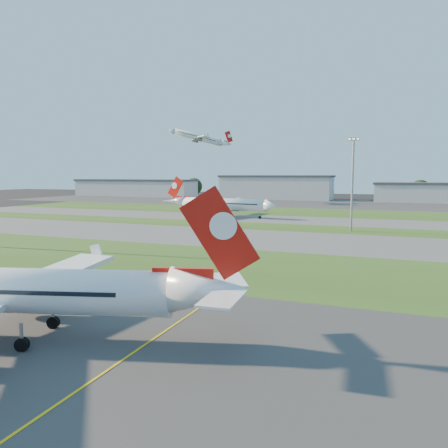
% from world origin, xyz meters
% --- Properties ---
extents(grass_strip_a, '(300.00, 34.00, 0.01)m').
position_xyz_m(grass_strip_a, '(0.00, 52.00, 0.01)').
color(grass_strip_a, '#2F4617').
rests_on(grass_strip_a, ground).
extents(taxiway_a, '(300.00, 32.00, 0.01)m').
position_xyz_m(taxiway_a, '(0.00, 85.00, 0.01)').
color(taxiway_a, '#515154').
rests_on(taxiway_a, ground).
extents(grass_strip_b, '(300.00, 18.00, 0.01)m').
position_xyz_m(grass_strip_b, '(0.00, 110.00, 0.01)').
color(grass_strip_b, '#2F4617').
rests_on(grass_strip_b, ground).
extents(taxiway_b, '(300.00, 26.00, 0.01)m').
position_xyz_m(taxiway_b, '(0.00, 132.00, 0.01)').
color(taxiway_b, '#515154').
rests_on(taxiway_b, ground).
extents(grass_strip_c, '(300.00, 40.00, 0.01)m').
position_xyz_m(grass_strip_c, '(0.00, 165.00, 0.01)').
color(grass_strip_c, '#2F4617').
rests_on(grass_strip_c, ground).
extents(apron_far, '(400.00, 80.00, 0.01)m').
position_xyz_m(apron_far, '(0.00, 225.00, 0.01)').
color(apron_far, '#333335').
rests_on(apron_far, ground).
extents(airliner_parked, '(41.19, 34.63, 13.19)m').
position_xyz_m(airliner_parked, '(-8.82, 12.97, 4.63)').
color(airliner_parked, white).
rests_on(airliner_parked, ground).
extents(airliner_taxiing, '(42.73, 36.01, 13.38)m').
position_xyz_m(airliner_taxiing, '(-33.75, 133.74, 4.70)').
color(airliner_taxiing, white).
rests_on(airliner_taxiing, ground).
extents(airliner_departing, '(29.10, 25.31, 10.76)m').
position_xyz_m(airliner_departing, '(-79.73, 212.79, 36.66)').
color(airliner_departing, white).
extents(light_mast_centre, '(3.20, 0.70, 25.80)m').
position_xyz_m(light_mast_centre, '(15.00, 108.00, 14.81)').
color(light_mast_centre, gray).
rests_on(light_mast_centre, ground).
extents(hangar_far_west, '(91.80, 23.00, 12.20)m').
position_xyz_m(hangar_far_west, '(-150.00, 255.00, 6.14)').
color(hangar_far_west, '#A5A8AD').
rests_on(hangar_far_west, ground).
extents(hangar_west, '(71.40, 23.00, 15.20)m').
position_xyz_m(hangar_west, '(-45.00, 255.00, 7.64)').
color(hangar_west, '#A5A8AD').
rests_on(hangar_west, ground).
extents(tree_far_west, '(11.00, 11.00, 12.00)m').
position_xyz_m(tree_far_west, '(-190.00, 268.00, 6.49)').
color(tree_far_west, black).
rests_on(tree_far_west, ground).
extents(tree_west, '(12.10, 12.10, 13.20)m').
position_xyz_m(tree_west, '(-110.00, 270.00, 7.14)').
color(tree_west, black).
rests_on(tree_west, ground).
extents(tree_mid_west, '(9.90, 9.90, 10.80)m').
position_xyz_m(tree_mid_west, '(-20.00, 266.00, 5.84)').
color(tree_mid_west, black).
rests_on(tree_mid_west, ground).
extents(tree_mid_east, '(11.55, 11.55, 12.60)m').
position_xyz_m(tree_mid_east, '(40.00, 269.00, 6.81)').
color(tree_mid_east, black).
rests_on(tree_mid_east, ground).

